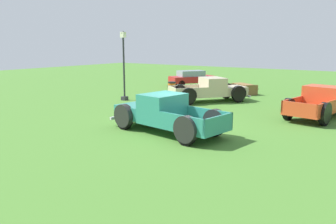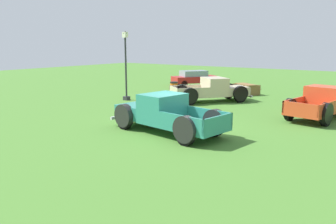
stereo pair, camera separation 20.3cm
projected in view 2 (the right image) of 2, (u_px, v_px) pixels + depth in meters
ground_plane at (177, 131)px, 15.05m from camera, size 80.00×80.00×0.00m
pickup_truck_foreground at (162, 113)px, 14.81m from camera, size 5.60×2.76×1.64m
pickup_truck_behind_left at (325, 102)px, 17.77m from camera, size 2.75×5.46×1.60m
pickup_truck_behind_right at (215, 90)px, 22.56m from camera, size 4.56×5.17×1.57m
sedan_distant_a at (195, 78)px, 31.25m from camera, size 3.62×4.30×1.36m
lamp_post_near at (126, 64)px, 22.81m from camera, size 0.36×0.36×4.56m
picnic_table at (246, 88)px, 25.85m from camera, size 2.31×2.21×0.78m
trash_can at (174, 88)px, 25.80m from camera, size 0.59×0.59×0.95m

